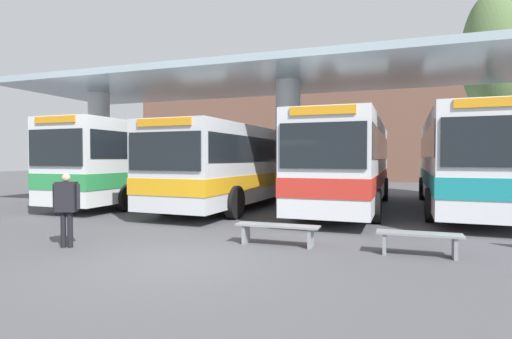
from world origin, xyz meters
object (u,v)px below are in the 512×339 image
poplar_tree_behind_left (491,56)px  waiting_bench_near_pillar (277,230)px  transit_bus_left_bay (152,160)px  transit_bus_center_bay (238,163)px  transit_bus_right_bay (349,161)px  pedestrian_waiting (66,202)px  transit_bus_far_right_bay (462,159)px  waiting_bench_mid_platform (419,239)px  parked_car_street (290,171)px

poplar_tree_behind_left → waiting_bench_near_pillar: bearing=-117.3°
transit_bus_left_bay → transit_bus_center_bay: bearing=173.9°
transit_bus_center_bay → waiting_bench_near_pillar: size_ratio=5.55×
waiting_bench_near_pillar → transit_bus_right_bay: bearing=84.1°
transit_bus_left_bay → pedestrian_waiting: size_ratio=6.73×
transit_bus_left_bay → transit_bus_far_right_bay: size_ratio=0.90×
waiting_bench_near_pillar → waiting_bench_mid_platform: size_ratio=1.16×
transit_bus_left_bay → waiting_bench_mid_platform: size_ratio=6.69×
waiting_bench_mid_platform → poplar_tree_behind_left: 14.84m
poplar_tree_behind_left → transit_bus_left_bay: bearing=-157.9°
waiting_bench_near_pillar → poplar_tree_behind_left: 15.82m
transit_bus_right_bay → transit_bus_far_right_bay: (4.06, 0.86, 0.06)m
waiting_bench_near_pillar → transit_bus_center_bay: bearing=118.7°
pedestrian_waiting → transit_bus_right_bay: bearing=42.6°
poplar_tree_behind_left → parked_car_street: bearing=144.0°
waiting_bench_mid_platform → waiting_bench_near_pillar: bearing=-180.0°
transit_bus_left_bay → transit_bus_right_bay: bearing=-176.4°
waiting_bench_mid_platform → transit_bus_right_bay: bearing=106.2°
transit_bus_right_bay → pedestrian_waiting: size_ratio=7.17×
transit_bus_right_bay → transit_bus_far_right_bay: size_ratio=0.96×
transit_bus_left_bay → waiting_bench_mid_platform: 12.94m
transit_bus_center_bay → waiting_bench_mid_platform: bearing=137.4°
transit_bus_center_bay → pedestrian_waiting: bearing=87.3°
transit_bus_center_bay → parked_car_street: transit_bus_center_bay is taller
transit_bus_far_right_bay → parked_car_street: (-10.10, 13.29, -0.94)m
waiting_bench_near_pillar → waiting_bench_mid_platform: (2.91, 0.00, -0.01)m
transit_bus_right_bay → waiting_bench_mid_platform: 7.83m
transit_bus_center_bay → waiting_bench_mid_platform: (6.43, -6.42, -1.40)m
transit_bus_center_bay → transit_bus_right_bay: 4.38m
pedestrian_waiting → waiting_bench_mid_platform: bearing=-5.1°
transit_bus_center_bay → transit_bus_far_right_bay: transit_bus_far_right_bay is taller
transit_bus_right_bay → waiting_bench_near_pillar: transit_bus_right_bay is taller
waiting_bench_near_pillar → poplar_tree_behind_left: poplar_tree_behind_left is taller
waiting_bench_mid_platform → parked_car_street: size_ratio=0.38×
transit_bus_center_bay → poplar_tree_behind_left: size_ratio=1.07×
transit_bus_right_bay → poplar_tree_behind_left: size_ratio=1.19×
transit_bus_left_bay → parked_car_street: (2.63, 14.58, -0.90)m
transit_bus_right_bay → poplar_tree_behind_left: 9.40m
transit_bus_left_bay → poplar_tree_behind_left: (14.54, 5.92, 4.87)m
parked_car_street → transit_bus_right_bay: bearing=-67.0°
transit_bus_left_bay → transit_bus_far_right_bay: transit_bus_far_right_bay is taller
waiting_bench_near_pillar → parked_car_street: (-5.27, 21.54, 0.60)m
transit_bus_left_bay → parked_car_street: bearing=-99.4°
waiting_bench_near_pillar → pedestrian_waiting: size_ratio=1.17×
pedestrian_waiting → poplar_tree_behind_left: (10.88, 14.59, 5.74)m
poplar_tree_behind_left → waiting_bench_mid_platform: bearing=-106.1°
transit_bus_left_bay → parked_car_street: size_ratio=2.53×
waiting_bench_near_pillar → parked_car_street: size_ratio=0.44×
transit_bus_left_bay → transit_bus_far_right_bay: bearing=-173.4°
waiting_bench_mid_platform → poplar_tree_behind_left: (3.72, 12.87, 6.38)m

